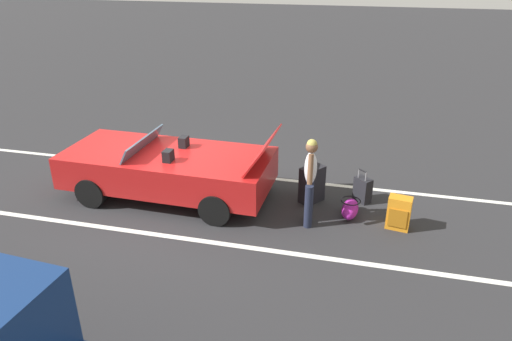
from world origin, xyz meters
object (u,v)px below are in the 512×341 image
(suitcase_medium_bright, at_px, (399,213))
(convertible_car, at_px, (159,168))
(suitcase_large_black, at_px, (312,184))
(traveler_person, at_px, (310,178))
(suitcase_small_carryon, at_px, (363,190))
(duffel_bag, at_px, (350,209))

(suitcase_medium_bright, bearing_deg, convertible_car, -83.19)
(suitcase_large_black, bearing_deg, traveler_person, 129.86)
(convertible_car, height_order, suitcase_small_carryon, convertible_car)
(suitcase_medium_bright, relative_size, duffel_bag, 0.93)
(convertible_car, xyz_separation_m, suitcase_small_carryon, (-4.01, -0.67, -0.34))
(convertible_car, bearing_deg, duffel_bag, -178.57)
(traveler_person, bearing_deg, suitcase_medium_bright, -176.89)
(suitcase_large_black, bearing_deg, convertible_car, 44.05)
(convertible_car, relative_size, suitcase_medium_bright, 6.89)
(suitcase_medium_bright, distance_m, traveler_person, 1.72)
(suitcase_medium_bright, xyz_separation_m, traveler_person, (1.58, 0.23, 0.62))
(suitcase_large_black, bearing_deg, suitcase_medium_bright, -165.58)
(suitcase_small_carryon, height_order, duffel_bag, suitcase_small_carryon)
(suitcase_large_black, bearing_deg, duffel_bag, -172.40)
(suitcase_large_black, xyz_separation_m, suitcase_small_carryon, (-0.99, -0.24, -0.12))
(convertible_car, xyz_separation_m, duffel_bag, (-3.81, -0.01, -0.43))
(suitcase_medium_bright, xyz_separation_m, suitcase_small_carryon, (0.66, -0.89, -0.06))
(convertible_car, xyz_separation_m, suitcase_medium_bright, (-4.67, 0.22, -0.28))
(suitcase_small_carryon, bearing_deg, convertible_car, 141.74)
(suitcase_large_black, relative_size, duffel_bag, 1.12)
(suitcase_small_carryon, distance_m, duffel_bag, 0.70)
(suitcase_small_carryon, bearing_deg, duffel_bag, -154.60)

